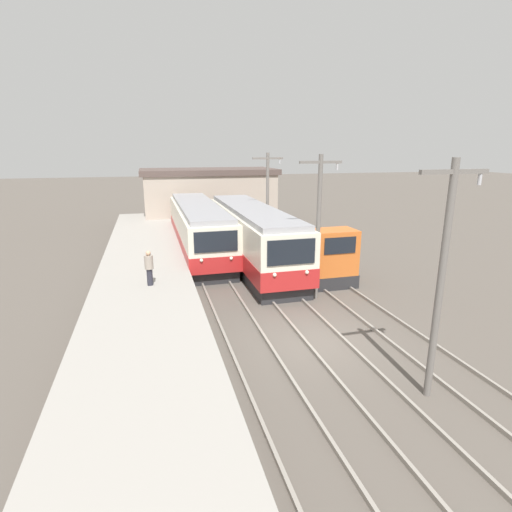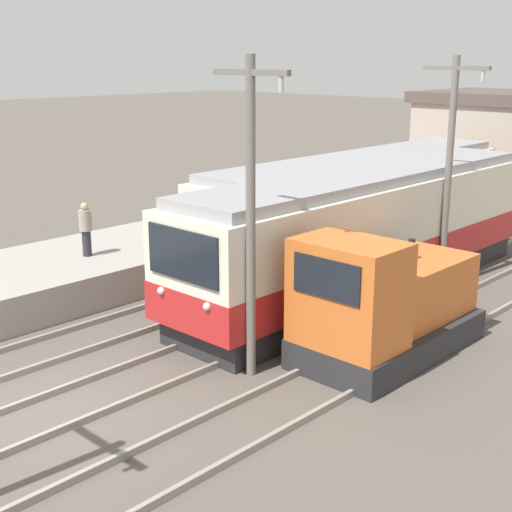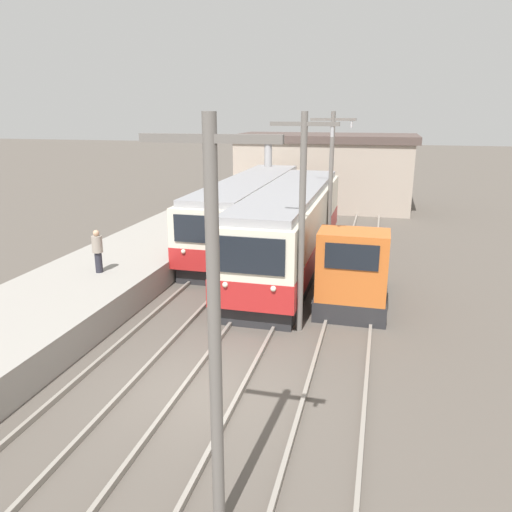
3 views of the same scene
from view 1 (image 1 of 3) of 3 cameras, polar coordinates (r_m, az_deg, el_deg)
ground_plane at (r=15.35m, az=8.95°, el=-12.03°), size 200.00×200.00×0.00m
platform_left at (r=13.99m, az=-15.74°, el=-12.91°), size 4.50×54.00×1.02m
track_left at (r=14.54m, az=-0.71°, el=-13.14°), size 1.54×60.00×0.14m
track_center at (r=15.40m, az=9.65°, el=-11.69°), size 1.54×60.00×0.14m
track_right at (r=16.79m, az=19.15°, el=-10.01°), size 1.54×60.00×0.14m
commuter_train_left at (r=27.47m, az=-8.19°, el=3.63°), size 2.84×14.52×3.42m
commuter_train_center at (r=24.43m, az=-0.59°, el=2.55°), size 2.84×14.08×3.59m
shunting_locomotive at (r=22.21m, az=9.28°, el=-0.14°), size 2.40×4.88×3.00m
catenary_mast_near at (r=11.81m, az=25.02°, el=-2.38°), size 2.00×0.20×6.74m
catenary_mast_mid at (r=18.58m, az=8.93°, el=4.75°), size 2.00×0.20×6.74m
catenary_mast_far at (r=26.14m, az=1.67°, el=7.84°), size 2.00×0.20×6.74m
person_on_platform at (r=18.38m, az=-15.02°, el=-1.48°), size 0.38×0.38×1.60m
station_building at (r=39.08m, az=-6.74°, el=8.52°), size 12.60×6.30×5.17m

